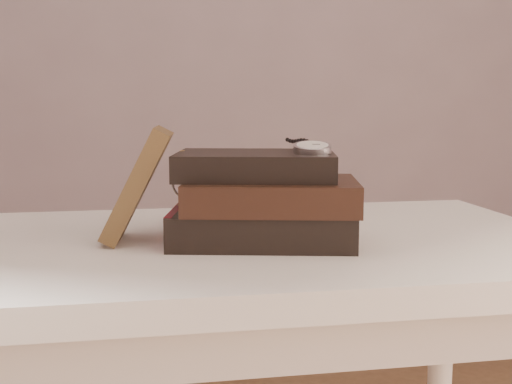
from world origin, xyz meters
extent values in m
cube|color=white|center=(0.00, 0.35, 0.73)|extent=(1.00, 0.60, 0.04)
cube|color=white|center=(0.00, 0.35, 0.67)|extent=(0.88, 0.49, 0.08)
cube|color=black|center=(0.02, 0.32, 0.77)|extent=(0.30, 0.24, 0.05)
cube|color=beige|center=(0.02, 0.32, 0.77)|extent=(0.29, 0.22, 0.04)
cube|color=gold|center=(-0.10, 0.37, 0.77)|extent=(0.01, 0.01, 0.05)
cube|color=maroon|center=(-0.11, 0.35, 0.77)|extent=(0.05, 0.17, 0.05)
cube|color=black|center=(0.03, 0.31, 0.82)|extent=(0.28, 0.22, 0.04)
cube|color=beige|center=(0.03, 0.31, 0.82)|extent=(0.27, 0.21, 0.03)
cube|color=gold|center=(-0.09, 0.36, 0.82)|extent=(0.01, 0.01, 0.05)
cube|color=black|center=(0.01, 0.33, 0.86)|extent=(0.26, 0.21, 0.04)
cube|color=beige|center=(0.01, 0.33, 0.86)|extent=(0.25, 0.19, 0.03)
cube|color=gold|center=(-0.10, 0.38, 0.86)|extent=(0.01, 0.01, 0.04)
cube|color=#422E19|center=(-0.17, 0.36, 0.84)|extent=(0.12, 0.12, 0.17)
cylinder|color=silver|center=(0.08, 0.29, 0.89)|extent=(0.07, 0.07, 0.02)
cylinder|color=white|center=(0.08, 0.29, 0.90)|extent=(0.05, 0.05, 0.01)
torus|color=silver|center=(0.08, 0.29, 0.89)|extent=(0.06, 0.06, 0.01)
cylinder|color=silver|center=(0.09, 0.32, 0.89)|extent=(0.01, 0.01, 0.01)
cube|color=black|center=(0.08, 0.29, 0.90)|extent=(0.00, 0.02, 0.00)
cube|color=black|center=(0.09, 0.28, 0.90)|extent=(0.01, 0.00, 0.00)
sphere|color=black|center=(0.09, 0.33, 0.90)|extent=(0.01, 0.01, 0.01)
sphere|color=black|center=(0.09, 0.34, 0.90)|extent=(0.01, 0.01, 0.01)
sphere|color=black|center=(0.09, 0.35, 0.90)|extent=(0.01, 0.01, 0.01)
sphere|color=black|center=(0.08, 0.36, 0.90)|extent=(0.01, 0.01, 0.01)
sphere|color=black|center=(0.08, 0.37, 0.90)|extent=(0.01, 0.01, 0.01)
sphere|color=black|center=(0.08, 0.38, 0.90)|extent=(0.01, 0.01, 0.01)
sphere|color=black|center=(0.08, 0.39, 0.89)|extent=(0.01, 0.01, 0.01)
sphere|color=black|center=(0.08, 0.40, 0.89)|extent=(0.01, 0.01, 0.01)
sphere|color=black|center=(0.07, 0.41, 0.90)|extent=(0.01, 0.01, 0.01)
torus|color=silver|center=(-0.09, 0.43, 0.83)|extent=(0.06, 0.03, 0.05)
torus|color=silver|center=(-0.03, 0.41, 0.83)|extent=(0.06, 0.03, 0.05)
cylinder|color=silver|center=(-0.06, 0.42, 0.83)|extent=(0.02, 0.01, 0.00)
cylinder|color=silver|center=(-0.10, 0.49, 0.82)|extent=(0.03, 0.12, 0.03)
cylinder|color=silver|center=(0.01, 0.47, 0.82)|extent=(0.03, 0.12, 0.03)
camera|label=1|loc=(-0.17, -0.65, 0.96)|focal=47.03mm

